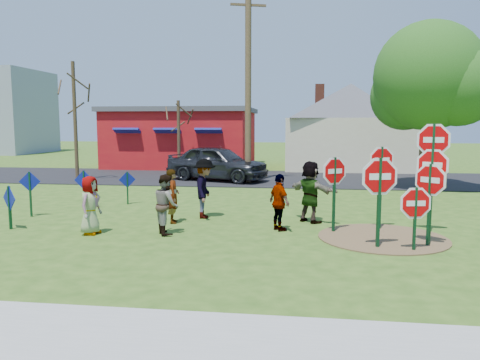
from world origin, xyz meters
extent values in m
plane|color=#2F5017|center=(0.00, 0.00, 0.00)|extent=(120.00, 120.00, 0.00)
cube|color=#9E9E99|center=(0.00, -7.20, 0.04)|extent=(22.00, 1.80, 0.08)
cube|color=black|center=(0.00, 11.50, 0.02)|extent=(120.00, 7.50, 0.04)
cylinder|color=brown|center=(4.50, -1.00, 0.01)|extent=(3.20, 3.20, 0.03)
cube|color=#A41016|center=(-5.50, 18.00, 1.80)|extent=(9.00, 7.00, 3.60)
cube|color=#4C4C51|center=(-5.50, 18.00, 3.75)|extent=(9.40, 7.40, 0.30)
cube|color=navy|center=(-8.00, 14.40, 2.40)|extent=(1.60, 0.78, 0.45)
cube|color=navy|center=(-5.50, 14.40, 2.40)|extent=(1.60, 0.78, 0.45)
cube|color=navy|center=(-3.00, 14.40, 2.40)|extent=(1.60, 0.78, 0.45)
cube|color=beige|center=(5.50, 18.00, 1.60)|extent=(8.00, 7.00, 3.20)
pyramid|color=#4C4C51|center=(5.50, 18.00, 5.40)|extent=(9.40, 9.40, 2.20)
cube|color=brown|center=(3.50, 17.00, 4.60)|extent=(0.55, 0.55, 1.40)
cube|color=brown|center=(7.50, 19.00, 4.60)|extent=(0.55, 0.55, 1.40)
cube|color=#103C20|center=(4.22, -1.95, 1.05)|extent=(0.08, 0.09, 2.09)
cylinder|color=white|center=(4.22, -1.95, 1.67)|extent=(1.13, 0.33, 1.17)
cylinder|color=#C20306|center=(4.22, -1.95, 1.67)|extent=(0.98, 0.29, 1.01)
cube|color=white|center=(4.22, -1.95, 1.67)|extent=(0.50, 0.14, 0.15)
cube|color=#103C20|center=(4.57, 0.01, 1.12)|extent=(0.07, 0.08, 2.25)
cylinder|color=white|center=(4.57, 0.01, 1.90)|extent=(0.91, 0.33, 0.96)
cylinder|color=#C20306|center=(4.57, 0.01, 1.90)|extent=(0.79, 0.29, 0.83)
cube|color=white|center=(4.57, 0.01, 1.90)|extent=(0.40, 0.14, 0.12)
cylinder|color=gold|center=(4.57, 0.01, 1.90)|extent=(0.91, 0.33, 0.96)
cube|color=#103C20|center=(5.46, -1.58, 1.14)|extent=(0.08, 0.08, 2.28)
cylinder|color=white|center=(5.46, -1.58, 1.91)|extent=(0.87, 0.52, 1.00)
cylinder|color=#C20306|center=(5.46, -1.58, 1.91)|extent=(0.76, 0.46, 0.87)
cube|color=white|center=(5.46, -1.58, 1.91)|extent=(0.38, 0.23, 0.12)
cube|color=#103C20|center=(5.78, -0.34, 1.43)|extent=(0.07, 0.08, 2.86)
cylinder|color=white|center=(5.78, -0.34, 2.45)|extent=(1.12, 0.18, 1.13)
cylinder|color=#C20306|center=(5.78, -0.34, 2.45)|extent=(0.97, 0.16, 0.98)
cube|color=white|center=(5.78, -0.34, 2.45)|extent=(0.49, 0.08, 0.14)
cylinder|color=gold|center=(5.78, -0.34, 2.45)|extent=(1.12, 0.18, 1.13)
cube|color=#103C20|center=(4.99, -2.12, 0.73)|extent=(0.06, 0.07, 1.45)
cylinder|color=white|center=(4.99, -2.12, 1.09)|extent=(0.97, 0.20, 0.98)
cylinder|color=#C20306|center=(4.99, -2.12, 1.09)|extent=(0.83, 0.18, 0.84)
cube|color=white|center=(4.99, -2.12, 1.09)|extent=(0.42, 0.09, 0.12)
cube|color=#103C20|center=(5.42, -1.63, 0.97)|extent=(0.08, 0.09, 1.94)
cylinder|color=white|center=(5.42, -1.63, 1.57)|extent=(0.80, 0.66, 1.02)
cylinder|color=#C20306|center=(5.42, -1.63, 1.57)|extent=(0.69, 0.57, 0.88)
cube|color=white|center=(5.42, -1.63, 1.57)|extent=(0.35, 0.29, 0.13)
cylinder|color=gold|center=(5.42, -1.63, 1.57)|extent=(0.80, 0.65, 1.02)
cube|color=#103C20|center=(3.31, -0.49, 1.00)|extent=(0.08, 0.08, 1.99)
cylinder|color=white|center=(3.31, -0.49, 1.63)|extent=(0.84, 0.57, 1.00)
cylinder|color=#C20306|center=(3.31, -0.49, 1.63)|extent=(0.73, 0.49, 0.86)
cube|color=white|center=(3.31, -0.49, 1.63)|extent=(0.37, 0.25, 0.12)
cube|color=#103C20|center=(-5.39, -1.26, 0.59)|extent=(0.08, 0.09, 1.18)
cube|color=navy|center=(-5.39, -1.26, 0.84)|extent=(0.61, 0.40, 0.71)
cube|color=#103C20|center=(-5.82, 0.42, 0.70)|extent=(0.06, 0.07, 1.40)
cube|color=navy|center=(-5.82, 0.42, 1.10)|extent=(0.63, 0.17, 0.64)
cube|color=#103C20|center=(-4.86, 2.06, 0.64)|extent=(0.06, 0.07, 1.28)
cube|color=navy|center=(-4.86, 2.06, 0.96)|extent=(0.68, 0.05, 0.68)
cube|color=#103C20|center=(-3.68, 2.96, 0.58)|extent=(0.07, 0.07, 1.17)
cube|color=navy|center=(-3.68, 2.96, 0.89)|extent=(0.52, 0.31, 0.59)
imported|color=#3C3B8C|center=(-2.96, -1.52, 0.76)|extent=(0.57, 0.79, 1.52)
imported|color=#2A735A|center=(-1.22, 0.13, 0.78)|extent=(0.51, 0.65, 1.56)
imported|color=brown|center=(-1.02, -1.23, 0.78)|extent=(0.89, 0.95, 1.56)
imported|color=#2D2D31|center=(-0.46, 0.94, 0.90)|extent=(0.77, 1.22, 1.81)
imported|color=#432753|center=(1.88, -0.49, 0.77)|extent=(0.81, 0.96, 1.54)
imported|color=#1D5431|center=(2.72, 0.72, 0.90)|extent=(1.59, 1.51, 1.80)
imported|color=#313036|center=(-1.73, 10.11, 0.92)|extent=(5.54, 3.68, 1.75)
cylinder|color=#4C3823|center=(-0.11, 9.43, 4.74)|extent=(0.29, 0.29, 9.47)
cube|color=#4C3823|center=(-0.11, 9.43, 8.32)|extent=(1.64, 0.61, 0.11)
cylinder|color=#382819|center=(7.75, 8.24, 1.95)|extent=(0.50, 0.50, 3.90)
sphere|color=#215416|center=(7.75, 8.24, 4.87)|extent=(4.61, 4.61, 4.61)
sphere|color=#215416|center=(8.81, 7.70, 4.43)|extent=(3.37, 3.37, 3.37)
sphere|color=#215416|center=(6.95, 8.95, 4.08)|extent=(3.01, 3.01, 3.01)
cylinder|color=#382819|center=(-8.67, 9.14, 2.94)|extent=(0.18, 0.18, 5.88)
cylinder|color=#382819|center=(-4.49, 13.13, 2.08)|extent=(0.18, 0.18, 4.17)
camera|label=1|loc=(2.45, -12.83, 2.86)|focal=35.00mm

